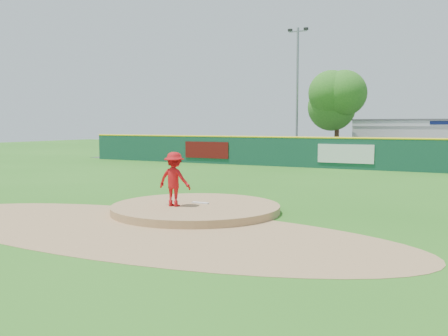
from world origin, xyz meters
The scene contains 12 objects.
ground centered at (0.00, 0.00, 0.00)m, with size 120.00×120.00×0.00m, color #286B19.
pitchers_mound centered at (0.00, 0.00, 0.00)m, with size 5.50×5.50×0.50m, color #9E774C.
pitching_rubber centered at (0.00, 0.30, 0.27)m, with size 0.60×0.15×0.04m, color white.
infield_dirt_arc centered at (0.00, -3.00, 0.01)m, with size 15.40×15.40×0.01m, color #9E774C.
parking_lot centered at (0.00, 27.00, 0.01)m, with size 44.00×16.00×0.02m, color #38383A.
pitcher centered at (-0.46, -0.55, 1.12)m, with size 1.12×0.65×1.74m, color #B40F12.
van centered at (2.23, 21.04, 0.77)m, with size 2.48×5.39×1.50m, color silver.
fence_banners centered at (-4.65, 17.92, 1.00)m, with size 13.81×0.04×1.20m.
playground_slide centered at (-12.56, 22.90, 0.80)m, with size 1.01×2.85×1.57m.
outfield_fence centered at (0.00, 18.00, 1.09)m, with size 40.00×0.14×2.07m.
deciduous_tree centered at (-2.00, 25.00, 4.55)m, with size 5.60×5.60×7.36m.
light_pole_left centered at (-6.00, 27.00, 6.05)m, with size 1.75×0.25×11.00m.
Camera 1 is at (8.28, -13.87, 2.87)m, focal length 40.00 mm.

